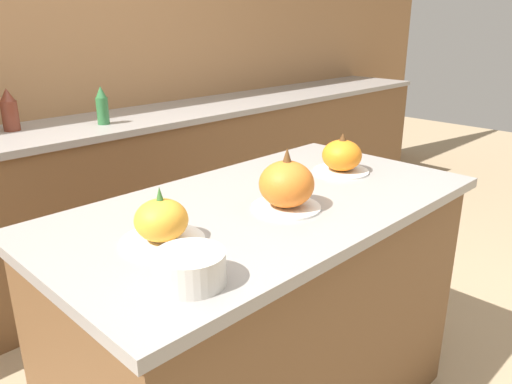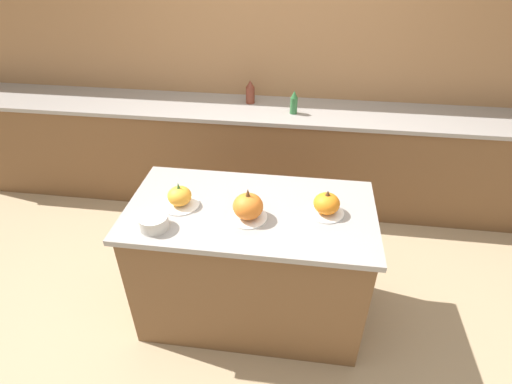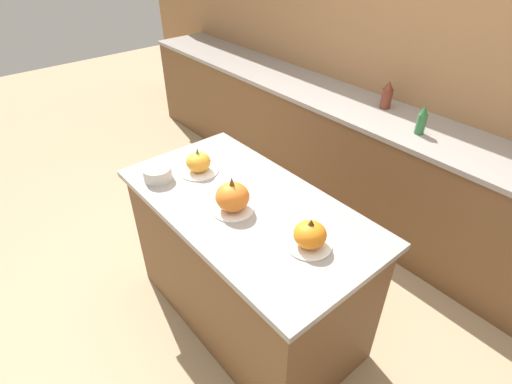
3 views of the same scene
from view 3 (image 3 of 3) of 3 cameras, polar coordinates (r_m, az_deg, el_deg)
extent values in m
plane|color=tan|center=(2.74, -1.16, -16.85)|extent=(12.00, 12.00, 0.00)
cube|color=#9E7047|center=(3.21, 24.60, 15.80)|extent=(8.00, 0.06, 2.50)
cube|color=brown|center=(2.41, -1.28, -10.53)|extent=(1.41, 0.72, 0.87)
cube|color=gray|center=(2.11, -1.44, -1.97)|extent=(1.47, 0.78, 0.03)
cube|color=brown|center=(3.27, 18.43, 1.78)|extent=(6.00, 0.56, 0.90)
cube|color=gray|center=(3.05, 20.07, 9.12)|extent=(6.00, 0.60, 0.03)
cylinder|color=white|center=(2.37, -8.11, 3.01)|extent=(0.23, 0.23, 0.01)
ellipsoid|color=orange|center=(2.34, -8.23, 4.25)|extent=(0.14, 0.14, 0.11)
cone|color=#38702D|center=(2.31, -8.38, 5.78)|extent=(0.02, 0.02, 0.04)
cylinder|color=white|center=(2.06, -3.36, -2.39)|extent=(0.22, 0.22, 0.01)
ellipsoid|color=orange|center=(2.01, -3.44, -0.67)|extent=(0.17, 0.17, 0.14)
cone|color=brown|center=(1.96, -3.53, 1.51)|extent=(0.03, 0.03, 0.05)
cylinder|color=white|center=(1.86, 7.56, -7.50)|extent=(0.21, 0.21, 0.01)
ellipsoid|color=orange|center=(1.82, 7.72, -6.04)|extent=(0.15, 0.15, 0.12)
cone|color=#4C2D14|center=(1.78, 7.90, -4.32)|extent=(0.03, 0.03, 0.03)
cylinder|color=maroon|center=(3.21, 18.13, 12.57)|extent=(0.08, 0.08, 0.15)
cone|color=maroon|center=(3.17, 18.48, 14.29)|extent=(0.07, 0.07, 0.06)
cylinder|color=#2D6B38|center=(2.88, 22.49, 8.97)|extent=(0.06, 0.06, 0.14)
cone|color=#2D6B38|center=(2.85, 22.94, 10.75)|extent=(0.06, 0.06, 0.06)
cylinder|color=beige|center=(2.33, -13.90, 2.59)|extent=(0.16, 0.16, 0.08)
camera|label=1|loc=(2.52, -39.30, 11.59)|focal=35.00mm
camera|label=2|loc=(1.33, -84.35, 11.99)|focal=28.00mm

